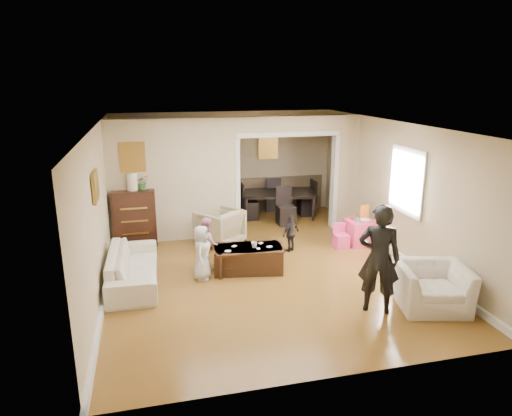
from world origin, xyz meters
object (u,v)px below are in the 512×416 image
object	(u,v)px
coffee_cup	(254,245)
adult_person	(379,259)
armchair_back	(220,227)
table_lamp	(132,182)
child_kneel_a	(202,253)
sofa	(133,267)
cyan_cup	(357,220)
dresser	(135,218)
coffee_table	(248,259)
child_kneel_b	(207,243)
dining_table	(278,204)
play_table	(359,232)
armchair_front	(432,287)
child_toddler	(291,233)

from	to	relation	value
coffee_cup	adult_person	world-z (taller)	adult_person
armchair_back	table_lamp	world-z (taller)	table_lamp
adult_person	child_kneel_a	world-z (taller)	adult_person
coffee_cup	sofa	bearing A→B (deg)	179.95
table_lamp	cyan_cup	distance (m)	4.68
dresser	coffee_table	xyz separation A→B (m)	(1.99, -1.89, -0.36)
coffee_table	child_kneel_b	distance (m)	0.80
adult_person	child_kneel_a	size ratio (longest dim) A/B	1.72
cyan_cup	child_kneel_a	size ratio (longest dim) A/B	0.08
dining_table	table_lamp	bearing A→B (deg)	-150.80
coffee_cup	play_table	bearing A→B (deg)	18.99
armchair_back	dresser	distance (m)	1.77
dresser	child_kneel_b	distance (m)	2.05
coffee_table	child_kneel_a	xyz separation A→B (m)	(-0.85, -0.15, 0.25)
armchair_back	dresser	xyz separation A→B (m)	(-1.71, 0.39, 0.21)
cyan_cup	table_lamp	bearing A→B (deg)	165.79
armchair_front	dining_table	world-z (taller)	armchair_front
coffee_cup	cyan_cup	bearing A→B (deg)	18.65
armchair_front	child_kneel_b	distance (m)	3.88
armchair_front	dining_table	bearing A→B (deg)	114.16
cyan_cup	child_kneel_b	xyz separation A→B (m)	(-3.18, -0.45, -0.08)
cyan_cup	dresser	bearing A→B (deg)	165.79
coffee_table	adult_person	size ratio (longest dim) A/B	0.73
dining_table	coffee_table	bearing A→B (deg)	-105.63
table_lamp	dining_table	distance (m)	3.82
coffee_table	child_kneel_a	distance (m)	0.90
play_table	child_toddler	size ratio (longest dim) A/B	0.72
child_kneel_a	child_toddler	world-z (taller)	child_kneel_a
sofa	dining_table	bearing A→B (deg)	-46.38
armchair_front	child_kneel_a	xyz separation A→B (m)	(-3.26, 1.86, 0.15)
sofa	play_table	world-z (taller)	sofa
armchair_front	play_table	size ratio (longest dim) A/B	1.89
adult_person	child_toddler	size ratio (longest dim) A/B	2.20
dresser	cyan_cup	world-z (taller)	dresser
sofa	child_kneel_b	xyz separation A→B (m)	(1.31, 0.35, 0.19)
dresser	child_kneel_a	bearing A→B (deg)	-60.81
table_lamp	play_table	world-z (taller)	table_lamp
table_lamp	armchair_back	bearing A→B (deg)	-12.85
table_lamp	coffee_table	distance (m)	2.96
sofa	dining_table	distance (m)	4.71
child_kneel_b	table_lamp	bearing A→B (deg)	29.09
armchair_front	coffee_table	size ratio (longest dim) A/B	0.84
coffee_table	dining_table	size ratio (longest dim) A/B	0.67
dresser	coffee_cup	size ratio (longest dim) A/B	10.93
dresser	play_table	xyz separation A→B (m)	(4.57, -1.08, -0.33)
armchair_front	child_kneel_b	xyz separation A→B (m)	(-3.11, 2.31, 0.15)
cyan_cup	child_kneel_b	world-z (taller)	child_kneel_b
sofa	play_table	bearing A→B (deg)	-78.00
child_toddler	dining_table	bearing A→B (deg)	-130.21
dining_table	armchair_back	bearing A→B (deg)	-127.63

